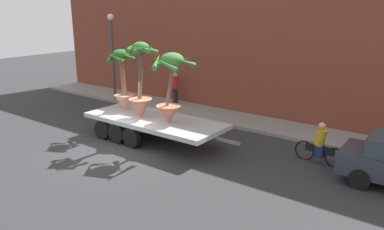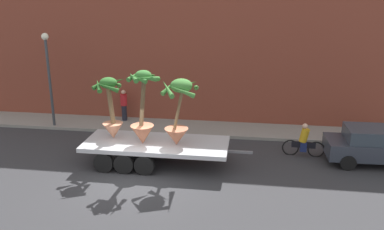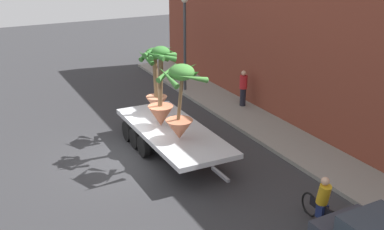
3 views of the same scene
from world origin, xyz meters
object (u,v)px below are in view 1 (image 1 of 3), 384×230
object	(u,v)px
flatbed_trailer	(150,122)
street_lamp	(112,46)
potted_palm_middle	(170,89)
potted_palm_rear	(141,87)
pedestrian_near_gate	(175,87)
potted_palm_front	(123,81)
cyclist	(320,145)

from	to	relation	value
flatbed_trailer	street_lamp	size ratio (longest dim) A/B	1.45
potted_palm_middle	street_lamp	size ratio (longest dim) A/B	0.57
potted_palm_rear	potted_palm_middle	distance (m)	1.46
pedestrian_near_gate	potted_palm_front	bearing A→B (deg)	-78.13
potted_palm_rear	potted_palm_front	world-z (taller)	potted_palm_rear
potted_palm_front	cyclist	xyz separation A→B (m)	(8.17, 1.56, -1.60)
potted_palm_rear	cyclist	xyz separation A→B (m)	(6.68, 2.01, -1.61)
flatbed_trailer	pedestrian_near_gate	bearing A→B (deg)	118.30
flatbed_trailer	potted_palm_front	xyz separation A→B (m)	(-1.69, 0.19, 1.50)
potted_palm_middle	street_lamp	xyz separation A→B (m)	(-7.41, 3.84, 0.86)
cyclist	pedestrian_near_gate	size ratio (longest dim) A/B	1.08
potted_palm_middle	potted_palm_front	size ratio (longest dim) A/B	1.04
potted_palm_front	street_lamp	distance (m)	5.74
potted_palm_front	cyclist	bearing A→B (deg)	10.79
potted_palm_rear	pedestrian_near_gate	size ratio (longest dim) A/B	1.80
potted_palm_middle	pedestrian_near_gate	xyz separation A→B (m)	(-3.96, 5.19, -1.33)
pedestrian_near_gate	street_lamp	xyz separation A→B (m)	(-3.44, -1.35, 2.19)
pedestrian_near_gate	potted_palm_rear	bearing A→B (deg)	-64.64
potted_palm_middle	pedestrian_near_gate	bearing A→B (deg)	127.39
potted_palm_middle	street_lamp	bearing A→B (deg)	152.59
street_lamp	flatbed_trailer	bearing A→B (deg)	-30.91
potted_palm_front	street_lamp	bearing A→B (deg)	141.93
cyclist	pedestrian_near_gate	distance (m)	9.77
pedestrian_near_gate	street_lamp	bearing A→B (deg)	-158.65
potted_palm_rear	cyclist	size ratio (longest dim) A/B	1.67
cyclist	pedestrian_near_gate	world-z (taller)	pedestrian_near_gate
potted_palm_middle	potted_palm_front	distance (m)	2.97
cyclist	pedestrian_near_gate	xyz separation A→B (m)	(-9.19, 3.28, 0.37)
potted_palm_rear	potted_palm_front	size ratio (longest dim) A/B	1.16
street_lamp	cyclist	bearing A→B (deg)	-8.71
potted_palm_rear	potted_palm_middle	xyz separation A→B (m)	(1.46, 0.11, 0.09)
flatbed_trailer	potted_palm_rear	xyz separation A→B (m)	(-0.20, -0.27, 1.51)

